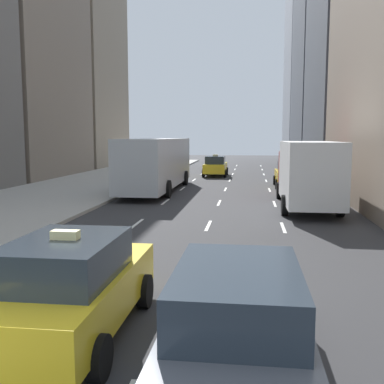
{
  "coord_description": "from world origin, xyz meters",
  "views": [
    {
      "loc": [
        4.13,
        -2.73,
        3.37
      ],
      "look_at": [
        1.94,
        14.22,
        1.26
      ],
      "focal_mm": 42.0,
      "sensor_mm": 36.0,
      "label": 1
    }
  ],
  "objects_px": {
    "taxi_lead": "(290,174)",
    "taxi_second": "(72,286)",
    "taxi_third": "(215,166)",
    "city_bus": "(157,162)",
    "sedan_black_near": "(238,324)",
    "box_truck": "(307,172)"
  },
  "relations": [
    {
      "from": "taxi_lead",
      "to": "taxi_second",
      "type": "distance_m",
      "value": 24.28
    },
    {
      "from": "taxi_third",
      "to": "city_bus",
      "type": "relative_size",
      "value": 0.38
    },
    {
      "from": "taxi_second",
      "to": "taxi_third",
      "type": "xyz_separation_m",
      "value": [
        0.0,
        31.52,
        0.0
      ]
    },
    {
      "from": "sedan_black_near",
      "to": "city_bus",
      "type": "distance_m",
      "value": 22.39
    },
    {
      "from": "taxi_second",
      "to": "sedan_black_near",
      "type": "xyz_separation_m",
      "value": [
        2.8,
        -1.18,
        -0.01
      ]
    },
    {
      "from": "city_bus",
      "to": "box_truck",
      "type": "height_order",
      "value": "city_bus"
    },
    {
      "from": "sedan_black_near",
      "to": "box_truck",
      "type": "height_order",
      "value": "box_truck"
    },
    {
      "from": "taxi_lead",
      "to": "city_bus",
      "type": "relative_size",
      "value": 0.38
    },
    {
      "from": "taxi_lead",
      "to": "taxi_second",
      "type": "bearing_deg",
      "value": -103.34
    },
    {
      "from": "taxi_second",
      "to": "sedan_black_near",
      "type": "bearing_deg",
      "value": -22.87
    },
    {
      "from": "taxi_third",
      "to": "sedan_black_near",
      "type": "distance_m",
      "value": 32.82
    },
    {
      "from": "city_bus",
      "to": "taxi_third",
      "type": "bearing_deg",
      "value": 75.71
    },
    {
      "from": "taxi_second",
      "to": "box_truck",
      "type": "bearing_deg",
      "value": 68.99
    },
    {
      "from": "taxi_third",
      "to": "sedan_black_near",
      "type": "xyz_separation_m",
      "value": [
        2.8,
        -32.7,
        -0.01
      ]
    },
    {
      "from": "box_truck",
      "to": "sedan_black_near",
      "type": "bearing_deg",
      "value": -100.07
    },
    {
      "from": "city_bus",
      "to": "taxi_lead",
      "type": "bearing_deg",
      "value": 20.49
    },
    {
      "from": "taxi_second",
      "to": "sedan_black_near",
      "type": "height_order",
      "value": "taxi_second"
    },
    {
      "from": "taxi_second",
      "to": "taxi_lead",
      "type": "bearing_deg",
      "value": 76.66
    },
    {
      "from": "taxi_lead",
      "to": "box_truck",
      "type": "relative_size",
      "value": 0.52
    },
    {
      "from": "taxi_third",
      "to": "city_bus",
      "type": "distance_m",
      "value": 11.43
    },
    {
      "from": "taxi_third",
      "to": "box_truck",
      "type": "relative_size",
      "value": 0.52
    },
    {
      "from": "taxi_lead",
      "to": "taxi_second",
      "type": "relative_size",
      "value": 1.0
    }
  ]
}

